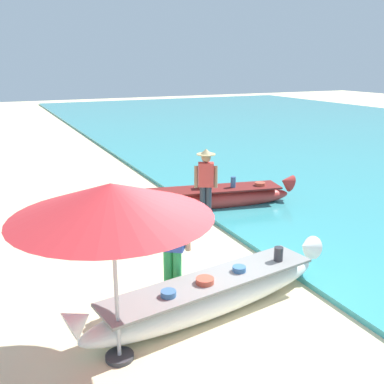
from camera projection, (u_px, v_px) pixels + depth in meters
name	position (u px, v px, depth m)	size (l,w,h in m)	color
ground_plane	(214.00, 310.00, 6.74)	(80.00, 80.00, 0.00)	beige
boat_white_foreground	(212.00, 295.00, 6.58)	(4.44, 1.31, 0.82)	white
boat_red_midground	(214.00, 197.00, 11.29)	(4.37, 1.52, 0.84)	red
person_vendor_hatted	(206.00, 179.00, 10.47)	(0.58, 0.44, 1.68)	#333842
person_tourist_customer	(172.00, 245.00, 6.70)	(0.57, 0.47, 1.69)	green
patio_umbrella_large	(111.00, 201.00, 5.05)	(2.35, 2.35, 2.30)	#B7B7BC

